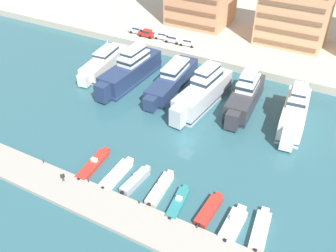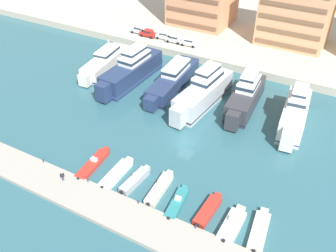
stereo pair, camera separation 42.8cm
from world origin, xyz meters
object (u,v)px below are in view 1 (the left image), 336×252
Objects in this scene: motorboat_grey_mid_left at (136,180)px; motorboat_cream_right at (260,230)px; yacht_ivory_far_left at (104,62)px; pedestrian_near_edge at (63,176)px; motorboat_red_center_right at (209,210)px; car_red_left at (147,33)px; yacht_ivory_center_right at (294,113)px; motorboat_white_left at (117,174)px; car_silver_far_left at (137,30)px; yacht_navy_mid_left at (172,79)px; motorboat_red_far_left at (93,164)px; motorboat_teal_center at (178,203)px; car_silver_center_left at (173,39)px; car_white_mid_left at (163,35)px; motorboat_cream_center_left at (160,188)px; yacht_silver_center_left at (203,92)px; car_white_center at (188,42)px; motorboat_white_mid_right at (234,224)px; yacht_navy_left at (130,70)px; yacht_charcoal_center at (245,96)px.

motorboat_cream_right is (18.91, 0.10, -0.10)m from motorboat_grey_mid_left.
pedestrian_near_edge is at bearing -63.76° from yacht_ivory_far_left.
motorboat_red_center_right is 4.22× the size of pedestrian_near_edge.
car_red_left reaches higher than motorboat_cream_right.
motorboat_grey_mid_left is at bearing -123.80° from yacht_ivory_center_right.
car_silver_far_left reaches higher than motorboat_white_left.
yacht_ivory_far_left is 0.87× the size of yacht_navy_mid_left.
motorboat_red_far_left reaches higher than motorboat_cream_right.
motorboat_teal_center is 1.60× the size of car_silver_center_left.
car_white_mid_left is (7.42, -0.01, 0.00)m from car_silver_far_left.
car_silver_center_left is at bearing 115.36° from motorboat_cream_center_left.
yacht_navy_mid_left is 1.06× the size of yacht_silver_center_left.
yacht_ivory_far_left is at bearing -117.74° from car_silver_center_left.
motorboat_grey_mid_left is 1.58× the size of car_white_mid_left.
car_red_left and car_white_mid_left have the same top height.
motorboat_red_center_right is 1.58× the size of car_white_center.
motorboat_red_center_right is 1.63× the size of car_silver_far_left.
pedestrian_near_edge is at bearing -92.14° from yacht_navy_mid_left.
car_white_mid_left is (-38.37, 43.63, 2.26)m from motorboat_cream_right.
motorboat_white_left is (4.48, -0.04, 0.02)m from motorboat_red_far_left.
car_white_mid_left is (-11.39, 16.72, 0.87)m from yacht_navy_mid_left.
motorboat_cream_center_left is at bearing 174.78° from motorboat_white_mid_right.
yacht_ivory_far_left is at bearing 148.78° from motorboat_cream_right.
yacht_navy_left is at bearing 145.21° from motorboat_cream_right.
motorboat_white_mid_right is (23.36, -0.76, 0.17)m from motorboat_red_far_left.
motorboat_cream_right is 1.80× the size of car_red_left.
motorboat_white_left is 1.14× the size of motorboat_grey_mid_left.
motorboat_grey_mid_left is at bearing 177.31° from motorboat_white_mid_right.
motorboat_cream_center_left is at bearing -65.69° from yacht_navy_mid_left.
motorboat_cream_center_left is 4.70× the size of pedestrian_near_edge.
yacht_ivory_center_right is 35.47m from motorboat_red_far_left.
yacht_charcoal_center is 28.71m from car_silver_center_left.
yacht_ivory_center_right reaches higher than car_silver_center_left.
motorboat_cream_center_left reaches higher than motorboat_red_far_left.
yacht_charcoal_center is at bearing 106.40° from motorboat_white_mid_right.
motorboat_red_center_right is (4.33, 0.79, 0.04)m from motorboat_teal_center.
car_red_left is (-27.62, 42.72, 2.20)m from motorboat_cream_center_left.
yacht_navy_left is 24.34m from yacht_charcoal_center.
pedestrian_near_edge is at bearing -169.88° from motorboat_white_mid_right.
yacht_navy_left is 4.75× the size of car_silver_center_left.
motorboat_red_far_left is at bearing -75.07° from car_white_mid_left.
yacht_ivory_far_left is 0.92× the size of yacht_silver_center_left.
yacht_ivory_far_left is 2.38× the size of motorboat_cream_center_left.
motorboat_white_mid_right is at bearing -2.17° from motorboat_white_left.
motorboat_white_left is (4.75, -27.02, -1.46)m from yacht_navy_mid_left.
motorboat_red_far_left is 47.75m from car_silver_far_left.
motorboat_cream_center_left reaches higher than motorboat_teal_center.
pedestrian_near_edge is (-9.26, -29.25, -1.21)m from yacht_silver_center_left.
yacht_silver_center_left is at bearing -175.84° from yacht_ivory_center_right.
motorboat_cream_right is at bearing -48.67° from car_white_mid_left.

